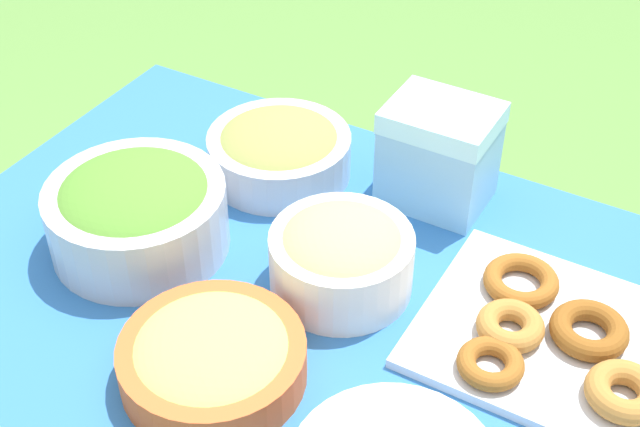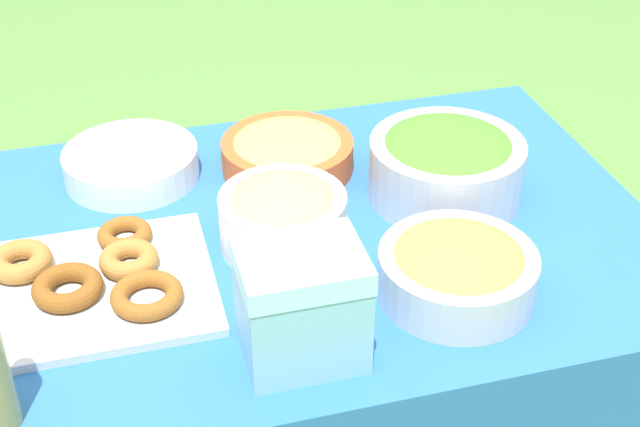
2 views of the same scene
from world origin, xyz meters
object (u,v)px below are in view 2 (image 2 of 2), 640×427
salad_bowl (446,163)px  donut_platter (94,280)px  plate_stack (131,164)px  olive_bowl (457,269)px  fruit_bowl (287,152)px  pasta_bowl (283,215)px  cooler_box (302,305)px

salad_bowl → donut_platter: bearing=-170.0°
plate_stack → olive_bowl: bearing=-46.8°
donut_platter → fruit_bowl: fruit_bowl is taller
pasta_bowl → salad_bowl: bearing=12.9°
salad_bowl → pasta_bowl: (-0.33, -0.08, -0.01)m
pasta_bowl → plate_stack: pasta_bowl is taller
pasta_bowl → olive_bowl: 0.32m
donut_platter → olive_bowl: (0.56, -0.17, 0.03)m
salad_bowl → olive_bowl: size_ratio=1.13×
olive_bowl → cooler_box: (-0.27, -0.07, 0.04)m
pasta_bowl → donut_platter: 0.33m
donut_platter → fruit_bowl: size_ratio=1.48×
pasta_bowl → fruit_bowl: pasta_bowl is taller
donut_platter → cooler_box: 0.38m
salad_bowl → pasta_bowl: 0.34m
salad_bowl → donut_platter: size_ratio=0.75×
olive_bowl → pasta_bowl: bearing=139.2°
olive_bowl → donut_platter: bearing=163.7°
cooler_box → plate_stack: bearing=109.1°
pasta_bowl → donut_platter: size_ratio=0.57×
pasta_bowl → plate_stack: size_ratio=0.85×
plate_stack → olive_bowl: size_ratio=1.02×
salad_bowl → cooler_box: cooler_box is taller
donut_platter → cooler_box: cooler_box is taller
plate_stack → fruit_bowl: size_ratio=1.00×
salad_bowl → donut_platter: 0.67m
plate_stack → donut_platter: bearing=-105.2°
donut_platter → cooler_box: size_ratio=2.09×
salad_bowl → cooler_box: size_ratio=1.56×
fruit_bowl → donut_platter: bearing=-143.8°
salad_bowl → fruit_bowl: bearing=147.0°
donut_platter → plate_stack: 0.35m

